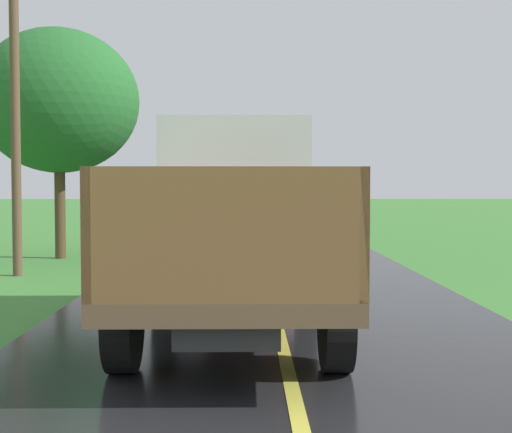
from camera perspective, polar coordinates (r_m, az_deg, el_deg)
banana_truck_near at (r=9.30m, az=-1.87°, el=-0.19°), size 2.38×5.82×2.80m
banana_truck_far at (r=21.70m, az=-0.61°, el=1.38°), size 2.38×5.87×2.80m
utility_pole_roadside at (r=15.75m, az=-19.22°, el=11.06°), size 2.30×0.20×7.91m
roadside_tree_near_left at (r=19.13m, az=-15.90°, el=9.09°), size 4.19×4.19×6.02m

